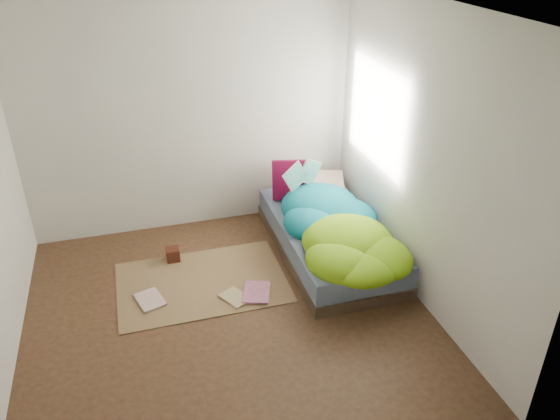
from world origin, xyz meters
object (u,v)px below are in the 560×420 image
at_px(bed, 329,238).
at_px(floor_book_b, 243,292).
at_px(floor_book_a, 138,304).
at_px(open_book, 303,166).
at_px(pillow_magenta, 292,180).
at_px(wooden_box, 173,254).

xyz_separation_m(bed, floor_book_b, (-1.03, -0.47, -0.14)).
height_order(floor_book_a, floor_book_b, floor_book_b).
bearing_deg(floor_book_a, floor_book_b, -22.58).
height_order(bed, floor_book_a, bed).
distance_m(bed, open_book, 0.81).
bearing_deg(bed, floor_book_a, -169.74).
bearing_deg(open_book, floor_book_a, -176.38).
bearing_deg(bed, pillow_magenta, 105.54).
xyz_separation_m(bed, wooden_box, (-1.59, 0.29, -0.09)).
relative_size(bed, open_book, 4.84).
height_order(pillow_magenta, wooden_box, pillow_magenta).
bearing_deg(wooden_box, floor_book_b, -53.47).
distance_m(open_book, floor_book_a, 2.18).
relative_size(pillow_magenta, wooden_box, 3.25).
relative_size(pillow_magenta, open_book, 1.05).
bearing_deg(wooden_box, floor_book_a, -121.02).
height_order(wooden_box, floor_book_b, wooden_box).
bearing_deg(bed, floor_book_b, -155.59).
bearing_deg(pillow_magenta, bed, -60.70).
relative_size(bed, floor_book_a, 6.64).
bearing_deg(open_book, floor_book_b, -154.19).
relative_size(wooden_box, floor_book_a, 0.44).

